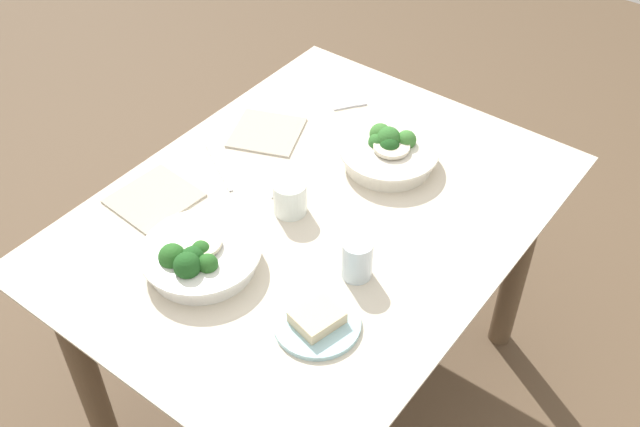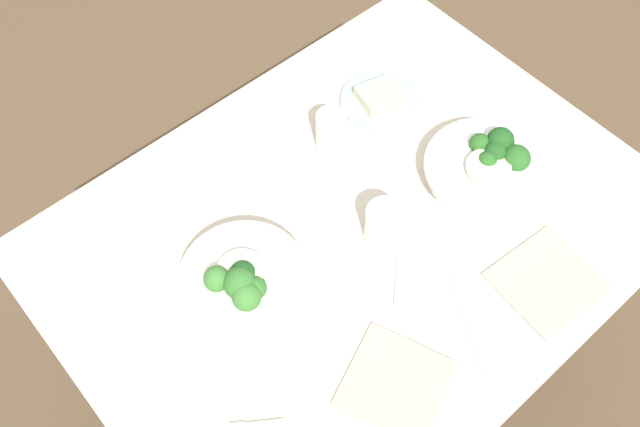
{
  "view_description": "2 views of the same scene",
  "coord_description": "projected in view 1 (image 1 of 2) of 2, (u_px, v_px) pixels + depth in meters",
  "views": [
    {
      "loc": [
        1.06,
        0.82,
        1.95
      ],
      "look_at": [
        0.01,
        0.03,
        0.74
      ],
      "focal_mm": 42.57,
      "sensor_mm": 36.0,
      "label": 1
    },
    {
      "loc": [
        -0.55,
        -0.52,
        1.98
      ],
      "look_at": [
        -0.04,
        0.07,
        0.74
      ],
      "focal_mm": 39.65,
      "sensor_mm": 36.0,
      "label": 2
    }
  ],
  "objects": [
    {
      "name": "broccoli_bowl_near",
      "position": [
        199.0,
        257.0,
        1.66
      ],
      "size": [
        0.27,
        0.27,
        0.09
      ],
      "color": "white",
      "rests_on": "dining_table"
    },
    {
      "name": "fork_by_far_bowl",
      "position": [
        273.0,
        185.0,
        1.89
      ],
      "size": [
        0.09,
        0.08,
        0.0
      ],
      "rotation": [
        0.0,
        0.0,
        0.72
      ],
      "color": "#B7B7BC",
      "rests_on": "dining_table"
    },
    {
      "name": "napkin_folded_upper",
      "position": [
        267.0,
        133.0,
        2.04
      ],
      "size": [
        0.23,
        0.23,
        0.01
      ],
      "primitive_type": "cube",
      "rotation": [
        0.0,
        0.0,
        0.38
      ],
      "color": "#B1A997",
      "rests_on": "dining_table"
    },
    {
      "name": "ground_plane",
      "position": [
        315.0,
        385.0,
        2.31
      ],
      "size": [
        6.0,
        6.0,
        0.0
      ],
      "primitive_type": "plane",
      "color": "brown"
    },
    {
      "name": "table_knife_left",
      "position": [
        218.0,
        166.0,
        1.94
      ],
      "size": [
        0.11,
        0.19,
        0.0
      ],
      "primitive_type": "cube",
      "rotation": [
        0.0,
        0.0,
        1.05
      ],
      "color": "#B7B7BC",
      "rests_on": "dining_table"
    },
    {
      "name": "fork_by_near_bowl",
      "position": [
        352.0,
        106.0,
        2.14
      ],
      "size": [
        0.09,
        0.06,
        0.0
      ],
      "rotation": [
        0.0,
        0.0,
        2.54
      ],
      "color": "#B7B7BC",
      "rests_on": "dining_table"
    },
    {
      "name": "water_glass_side",
      "position": [
        290.0,
        197.0,
        1.79
      ],
      "size": [
        0.08,
        0.08,
        0.08
      ],
      "primitive_type": "cylinder",
      "color": "silver",
      "rests_on": "dining_table"
    },
    {
      "name": "broccoli_bowl_far",
      "position": [
        389.0,
        152.0,
        1.93
      ],
      "size": [
        0.25,
        0.25,
        0.1
      ],
      "color": "silver",
      "rests_on": "dining_table"
    },
    {
      "name": "dining_table",
      "position": [
        314.0,
        246.0,
        1.9
      ],
      "size": [
        1.22,
        0.93,
        0.72
      ],
      "color": "beige",
      "rests_on": "ground_plane"
    },
    {
      "name": "bread_side_plate",
      "position": [
        317.0,
        321.0,
        1.55
      ],
      "size": [
        0.18,
        0.18,
        0.04
      ],
      "color": "#99C6D1",
      "rests_on": "dining_table"
    },
    {
      "name": "water_glass_center",
      "position": [
        357.0,
        259.0,
        1.64
      ],
      "size": [
        0.07,
        0.07,
        0.1
      ],
      "primitive_type": "cylinder",
      "color": "silver",
      "rests_on": "dining_table"
    },
    {
      "name": "napkin_folded_lower",
      "position": [
        154.0,
        198.0,
        1.85
      ],
      "size": [
        0.2,
        0.19,
        0.01
      ],
      "primitive_type": "cube",
      "rotation": [
        0.0,
        0.0,
        -0.08
      ],
      "color": "#B1A997",
      "rests_on": "dining_table"
    }
  ]
}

